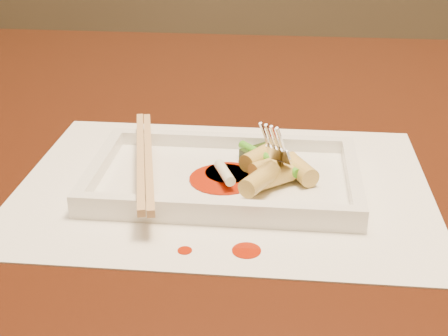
# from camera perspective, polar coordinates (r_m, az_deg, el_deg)

# --- Properties ---
(table) EXTENTS (1.40, 0.90, 0.75)m
(table) POSITION_cam_1_polar(r_m,az_deg,el_deg) (0.81, -4.82, -2.52)
(table) COLOR black
(table) RESTS_ON ground
(placemat) EXTENTS (0.40, 0.30, 0.00)m
(placemat) POSITION_cam_1_polar(r_m,az_deg,el_deg) (0.61, 0.00, -1.58)
(placemat) COLOR white
(placemat) RESTS_ON table
(sauce_splatter_a) EXTENTS (0.02, 0.02, 0.00)m
(sauce_splatter_a) POSITION_cam_1_polar(r_m,az_deg,el_deg) (0.51, 2.07, -7.55)
(sauce_splatter_a) COLOR #9E1B04
(sauce_splatter_a) RESTS_ON placemat
(sauce_splatter_b) EXTENTS (0.01, 0.01, 0.00)m
(sauce_splatter_b) POSITION_cam_1_polar(r_m,az_deg,el_deg) (0.51, -3.60, -7.53)
(sauce_splatter_b) COLOR #9E1B04
(sauce_splatter_b) RESTS_ON placemat
(plate_base) EXTENTS (0.26, 0.16, 0.01)m
(plate_base) POSITION_cam_1_polar(r_m,az_deg,el_deg) (0.61, 0.00, -1.18)
(plate_base) COLOR white
(plate_base) RESTS_ON placemat
(plate_rim_far) EXTENTS (0.26, 0.01, 0.01)m
(plate_rim_far) POSITION_cam_1_polar(r_m,az_deg,el_deg) (0.67, 0.63, 2.51)
(plate_rim_far) COLOR white
(plate_rim_far) RESTS_ON plate_base
(plate_rim_near) EXTENTS (0.26, 0.01, 0.01)m
(plate_rim_near) POSITION_cam_1_polar(r_m,az_deg,el_deg) (0.54, -0.79, -3.70)
(plate_rim_near) COLOR white
(plate_rim_near) RESTS_ON plate_base
(plate_rim_left) EXTENTS (0.01, 0.14, 0.01)m
(plate_rim_left) POSITION_cam_1_polar(r_m,az_deg,el_deg) (0.63, -11.31, 0.25)
(plate_rim_left) COLOR white
(plate_rim_left) RESTS_ON plate_base
(plate_rim_right) EXTENTS (0.01, 0.14, 0.01)m
(plate_rim_right) POSITION_cam_1_polar(r_m,az_deg,el_deg) (0.61, 11.72, -0.77)
(plate_rim_right) COLOR white
(plate_rim_right) RESTS_ON plate_base
(veg_piece) EXTENTS (0.05, 0.05, 0.01)m
(veg_piece) POSITION_cam_1_polar(r_m,az_deg,el_deg) (0.64, 3.48, 1.22)
(veg_piece) COLOR black
(veg_piece) RESTS_ON plate_base
(scallion_white) EXTENTS (0.02, 0.04, 0.01)m
(scallion_white) POSITION_cam_1_polar(r_m,az_deg,el_deg) (0.59, 0.06, -0.42)
(scallion_white) COLOR #EAEACC
(scallion_white) RESTS_ON plate_base
(scallion_green) EXTENTS (0.06, 0.07, 0.01)m
(scallion_green) POSITION_cam_1_polar(r_m,az_deg,el_deg) (0.62, 4.06, 0.88)
(scallion_green) COLOR #369618
(scallion_green) RESTS_ON plate_base
(chopstick_a) EXTENTS (0.06, 0.22, 0.01)m
(chopstick_a) POSITION_cam_1_polar(r_m,az_deg,el_deg) (0.61, -7.63, 0.96)
(chopstick_a) COLOR tan
(chopstick_a) RESTS_ON plate_rim_near
(chopstick_b) EXTENTS (0.06, 0.22, 0.01)m
(chopstick_b) POSITION_cam_1_polar(r_m,az_deg,el_deg) (0.61, -6.91, 0.93)
(chopstick_b) COLOR tan
(chopstick_b) RESTS_ON plate_rim_near
(fork) EXTENTS (0.09, 0.10, 0.14)m
(fork) POSITION_cam_1_polar(r_m,az_deg,el_deg) (0.59, 6.95, 6.02)
(fork) COLOR silver
(fork) RESTS_ON plate_base
(sauce_blob_0) EXTENTS (0.05, 0.05, 0.00)m
(sauce_blob_0) POSITION_cam_1_polar(r_m,az_deg,el_deg) (0.62, 0.47, -0.44)
(sauce_blob_0) COLOR #9E1B04
(sauce_blob_0) RESTS_ON plate_base
(sauce_blob_1) EXTENTS (0.07, 0.07, 0.00)m
(sauce_blob_1) POSITION_cam_1_polar(r_m,az_deg,el_deg) (0.60, -0.08, -1.00)
(sauce_blob_1) COLOR #9E1B04
(sauce_blob_1) RESTS_ON plate_base
(rice_cake_0) EXTENTS (0.05, 0.04, 0.02)m
(rice_cake_0) POSITION_cam_1_polar(r_m,az_deg,el_deg) (0.59, 4.41, -0.92)
(rice_cake_0) COLOR #D7C264
(rice_cake_0) RESTS_ON plate_base
(rice_cake_1) EXTENTS (0.04, 0.05, 0.02)m
(rice_cake_1) POSITION_cam_1_polar(r_m,az_deg,el_deg) (0.63, 3.42, 1.10)
(rice_cake_1) COLOR #D7C264
(rice_cake_1) RESTS_ON plate_base
(rice_cake_2) EXTENTS (0.04, 0.05, 0.02)m
(rice_cake_2) POSITION_cam_1_polar(r_m,az_deg,el_deg) (0.57, 3.30, -1.05)
(rice_cake_2) COLOR #D7C264
(rice_cake_2) RESTS_ON plate_base
(rice_cake_3) EXTENTS (0.04, 0.05, 0.02)m
(rice_cake_3) POSITION_cam_1_polar(r_m,az_deg,el_deg) (0.60, 6.95, -0.14)
(rice_cake_3) COLOR #D7C264
(rice_cake_3) RESTS_ON plate_base
(rice_cake_4) EXTENTS (0.05, 0.05, 0.02)m
(rice_cake_4) POSITION_cam_1_polar(r_m,az_deg,el_deg) (0.61, 4.58, 0.16)
(rice_cake_4) COLOR #D7C264
(rice_cake_4) RESTS_ON plate_base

